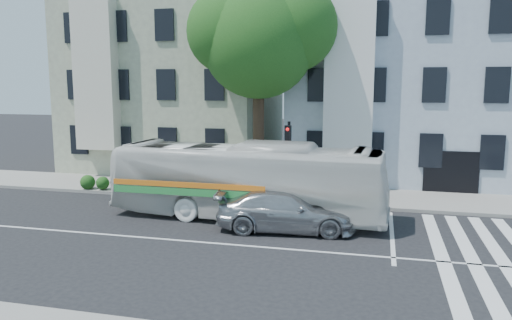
% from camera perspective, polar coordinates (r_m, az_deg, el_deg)
% --- Properties ---
extents(ground, '(120.00, 120.00, 0.00)m').
position_cam_1_polar(ground, '(17.73, -6.35, -9.33)').
color(ground, black).
rests_on(ground, ground).
extents(sidewalk_far, '(80.00, 4.00, 0.15)m').
position_cam_1_polar(sidewalk_far, '(25.10, 0.01, -3.68)').
color(sidewalk_far, gray).
rests_on(sidewalk_far, ground).
extents(building_left, '(12.00, 10.00, 11.00)m').
position_cam_1_polar(building_left, '(33.38, -8.88, 8.70)').
color(building_left, gray).
rests_on(building_left, ground).
extents(building_right, '(12.00, 10.00, 11.00)m').
position_cam_1_polar(building_right, '(30.79, 16.18, 8.46)').
color(building_right, '#9EAABC').
rests_on(building_right, ground).
extents(street_tree, '(7.30, 5.90, 11.10)m').
position_cam_1_polar(street_tree, '(25.31, 0.56, 14.09)').
color(street_tree, '#2D2116').
rests_on(street_tree, ground).
extents(bus, '(3.23, 11.38, 3.13)m').
position_cam_1_polar(bus, '(20.24, -1.04, -2.40)').
color(bus, silver).
rests_on(bus, ground).
extents(sedan, '(2.68, 5.41, 1.51)m').
position_cam_1_polar(sedan, '(18.82, 3.45, -5.81)').
color(sedan, '#ACAEB3').
rests_on(sedan, ground).
extents(hedge, '(8.30, 3.59, 0.70)m').
position_cam_1_polar(hedge, '(24.78, -10.36, -2.98)').
color(hedge, '#245B1D').
rests_on(hedge, sidewalk_far).
extents(traffic_signal, '(0.39, 0.52, 3.81)m').
position_cam_1_polar(traffic_signal, '(22.28, 3.72, 0.94)').
color(traffic_signal, black).
rests_on(traffic_signal, ground).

